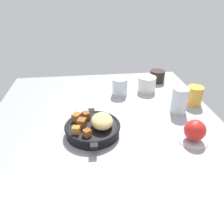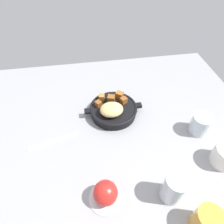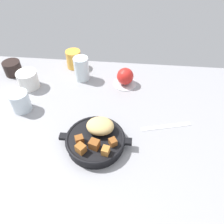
# 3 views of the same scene
# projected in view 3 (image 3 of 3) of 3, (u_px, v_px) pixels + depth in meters

# --- Properties ---
(ground_plane) EXTENTS (1.19, 0.92, 0.02)m
(ground_plane) POSITION_uv_depth(u_px,v_px,m) (102.00, 136.00, 0.79)
(ground_plane) COLOR gray
(cast_iron_skillet) EXTENTS (0.24, 0.20, 0.08)m
(cast_iron_skillet) POSITION_uv_depth(u_px,v_px,m) (96.00, 139.00, 0.73)
(cast_iron_skillet) COLOR black
(cast_iron_skillet) RESTS_ON ground_plane
(saucer_plate) EXTENTS (0.10, 0.10, 0.01)m
(saucer_plate) POSITION_uv_depth(u_px,v_px,m) (125.00, 83.00, 0.98)
(saucer_plate) COLOR #B7BABF
(saucer_plate) RESTS_ON ground_plane
(red_apple) EXTENTS (0.07, 0.07, 0.07)m
(red_apple) POSITION_uv_depth(u_px,v_px,m) (125.00, 76.00, 0.95)
(red_apple) COLOR red
(red_apple) RESTS_ON saucer_plate
(butter_knife) EXTENTS (0.18, 0.06, 0.00)m
(butter_knife) POSITION_uv_depth(u_px,v_px,m) (166.00, 126.00, 0.80)
(butter_knife) COLOR silver
(butter_knife) RESTS_ON ground_plane
(juice_glass_amber) EXTENTS (0.07, 0.07, 0.08)m
(juice_glass_amber) POSITION_uv_depth(u_px,v_px,m) (74.00, 59.00, 1.05)
(juice_glass_amber) COLOR gold
(juice_glass_amber) RESTS_ON ground_plane
(ceramic_mug_white) EXTENTS (0.09, 0.09, 0.07)m
(ceramic_mug_white) POSITION_uv_depth(u_px,v_px,m) (28.00, 80.00, 0.94)
(ceramic_mug_white) COLOR silver
(ceramic_mug_white) RESTS_ON ground_plane
(water_glass_short) EXTENTS (0.07, 0.07, 0.08)m
(water_glass_short) POSITION_uv_depth(u_px,v_px,m) (20.00, 102.00, 0.84)
(water_glass_short) COLOR silver
(water_glass_short) RESTS_ON ground_plane
(coffee_mug_dark) EXTENTS (0.08, 0.08, 0.06)m
(coffee_mug_dark) POSITION_uv_depth(u_px,v_px,m) (13.00, 68.00, 1.01)
(coffee_mug_dark) COLOR black
(coffee_mug_dark) RESTS_ON ground_plane
(water_glass_tall) EXTENTS (0.07, 0.07, 0.11)m
(water_glass_tall) POSITION_uv_depth(u_px,v_px,m) (82.00, 69.00, 0.97)
(water_glass_tall) COLOR silver
(water_glass_tall) RESTS_ON ground_plane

